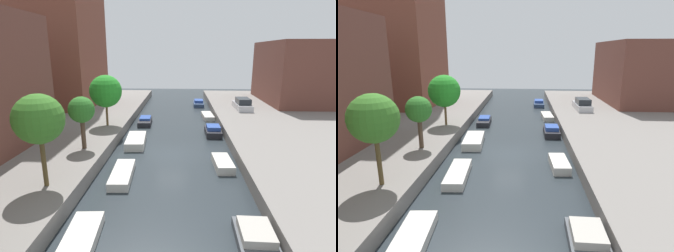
% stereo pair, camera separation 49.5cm
% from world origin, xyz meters
% --- Properties ---
extents(ground_plane, '(84.00, 84.00, 0.00)m').
position_xyz_m(ground_plane, '(0.00, 0.00, 0.00)').
color(ground_plane, '#232B30').
extents(low_block_right, '(10.00, 14.82, 8.68)m').
position_xyz_m(low_block_right, '(18.00, 20.51, 5.34)').
color(low_block_right, brown).
rests_on(low_block_right, quay_right).
extents(street_tree_1, '(2.67, 2.67, 5.15)m').
position_xyz_m(street_tree_1, '(-6.70, -7.91, 4.79)').
color(street_tree_1, brown).
rests_on(street_tree_1, quay_left).
extents(street_tree_2, '(1.98, 1.98, 4.02)m').
position_xyz_m(street_tree_2, '(-6.70, -1.67, 3.97)').
color(street_tree_2, '#4D3B2C').
rests_on(street_tree_2, quay_left).
extents(street_tree_3, '(3.19, 3.19, 5.05)m').
position_xyz_m(street_tree_3, '(-6.70, 5.29, 4.45)').
color(street_tree_3, brown).
rests_on(street_tree_3, quay_left).
extents(parked_car, '(1.84, 4.81, 1.48)m').
position_xyz_m(parked_car, '(8.68, 14.19, 1.61)').
color(parked_car, '#B7B7BC').
rests_on(parked_car, quay_right).
extents(moored_boat_left_1, '(1.63, 3.60, 0.50)m').
position_xyz_m(moored_boat_left_1, '(-3.58, -11.36, 0.25)').
color(moored_boat_left_1, beige).
rests_on(moored_boat_left_1, ground_plane).
extents(moored_boat_left_2, '(1.52, 4.17, 0.55)m').
position_xyz_m(moored_boat_left_2, '(-3.14, -4.70, 0.27)').
color(moored_boat_left_2, beige).
rests_on(moored_boat_left_2, ground_plane).
extents(moored_boat_left_3, '(1.91, 4.23, 0.70)m').
position_xyz_m(moored_boat_left_3, '(-3.33, 2.32, 0.35)').
color(moored_boat_left_3, beige).
rests_on(moored_boat_left_3, ground_plane).
extents(moored_boat_left_4, '(1.60, 3.68, 0.81)m').
position_xyz_m(moored_boat_left_4, '(-3.45, 9.80, 0.35)').
color(moored_boat_left_4, '#232328').
rests_on(moored_boat_left_4, ground_plane).
extents(moored_boat_right_1, '(1.73, 3.40, 0.83)m').
position_xyz_m(moored_boat_right_1, '(4.09, -11.22, 0.34)').
color(moored_boat_right_1, '#4C5156').
rests_on(moored_boat_right_1, ground_plane).
extents(moored_boat_right_2, '(1.38, 3.08, 0.60)m').
position_xyz_m(moored_boat_right_2, '(3.85, -2.58, 0.30)').
color(moored_boat_right_2, beige).
rests_on(moored_boat_right_2, ground_plane).
extents(moored_boat_right_3, '(1.53, 3.16, 1.01)m').
position_xyz_m(moored_boat_right_3, '(4.02, 5.65, 0.43)').
color(moored_boat_right_3, '#232328').
rests_on(moored_boat_right_3, ground_plane).
extents(moored_boat_right_4, '(1.45, 3.78, 0.55)m').
position_xyz_m(moored_boat_right_4, '(4.13, 13.06, 0.27)').
color(moored_boat_right_4, beige).
rests_on(moored_boat_right_4, ground_plane).
extents(moored_boat_right_5, '(1.60, 3.68, 0.97)m').
position_xyz_m(moored_boat_right_5, '(3.46, 21.40, 0.40)').
color(moored_boat_right_5, '#33476B').
rests_on(moored_boat_right_5, ground_plane).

